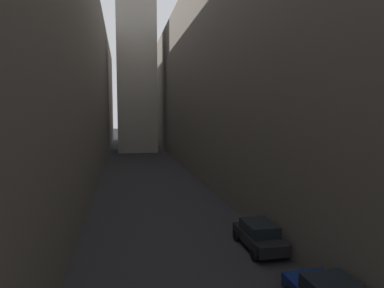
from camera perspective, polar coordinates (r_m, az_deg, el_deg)
name	(u,v)px	position (r m, az deg, el deg)	size (l,w,h in m)	color
ground_plane	(146,172)	(42.35, -7.86, -4.87)	(264.00, 264.00, 0.00)	#232326
building_block_left	(34,80)	(45.04, -25.54, 9.86)	(15.46, 108.00, 22.83)	#60594F
building_block_right	(230,79)	(46.15, 6.49, 10.98)	(12.09, 108.00, 24.09)	#60594F
parked_car_right_far	(259,235)	(19.09, 11.46, -15.05)	(1.89, 4.04, 1.47)	black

